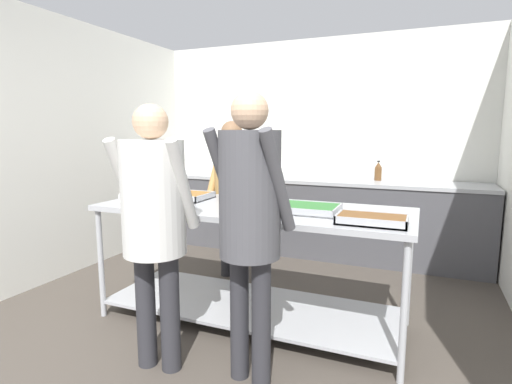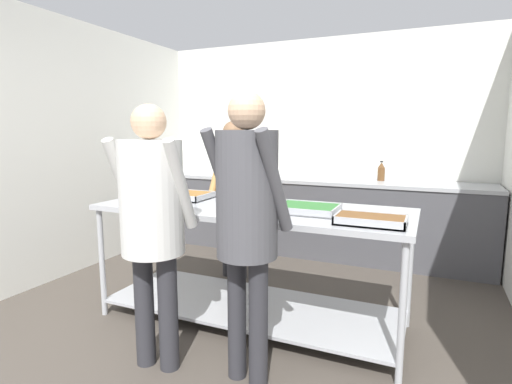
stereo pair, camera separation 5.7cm
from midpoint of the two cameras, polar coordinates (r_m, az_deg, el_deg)
wall_rear at (r=5.26m, az=7.95°, el=6.66°), size 4.29×0.06×2.65m
wall_left at (r=4.67m, az=-25.23°, el=5.69°), size 0.06×4.02×2.65m
back_counter at (r=5.01m, az=6.65°, el=-3.30°), size 4.13×0.65×0.93m
serving_counter at (r=3.14m, az=-1.24°, el=-7.52°), size 2.40×0.89×0.93m
plate_stack at (r=3.49m, az=-17.39°, el=-0.69°), size 0.27×0.27×0.06m
serving_tray_greens at (r=3.47m, az=-10.33°, el=-0.58°), size 0.38×0.33×0.05m
sauce_pan at (r=3.32m, az=-3.69°, el=-0.43°), size 0.37×0.23×0.09m
broccoli_bowl at (r=2.95m, az=-0.22°, el=-1.71°), size 0.23×0.23×0.11m
serving_tray_vegetables at (r=2.87m, az=6.90°, el=-2.40°), size 0.43×0.34×0.05m
serving_tray_roast at (r=2.60m, az=15.62°, el=-3.83°), size 0.43×0.26×0.05m
guest_serving_left at (r=2.27m, az=-1.61°, el=-2.40°), size 0.50×0.41×1.72m
guest_serving_right at (r=2.51m, az=-15.01°, el=-2.70°), size 0.50×0.38×1.66m
cook_behind_counter at (r=4.03m, az=-3.83°, el=1.31°), size 0.48×0.36×1.60m
water_bottle at (r=4.85m, az=16.73°, el=2.82°), size 0.08×0.08×0.23m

